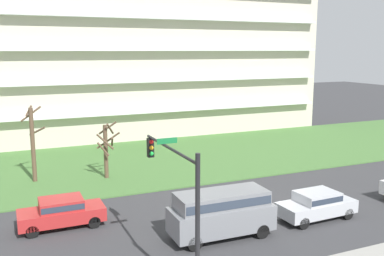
% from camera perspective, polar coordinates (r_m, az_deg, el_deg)
% --- Properties ---
extents(ground, '(160.00, 160.00, 0.00)m').
position_cam_1_polar(ground, '(25.92, 9.10, -10.86)').
color(ground, '#38383A').
extents(grass_lawn_strip, '(80.00, 16.00, 0.08)m').
position_cam_1_polar(grass_lawn_strip, '(37.86, -2.43, -3.90)').
color(grass_lawn_strip, '#477238').
rests_on(grass_lawn_strip, ground).
extents(apartment_building, '(42.53, 11.60, 18.51)m').
position_cam_1_polar(apartment_building, '(49.38, -8.23, 10.09)').
color(apartment_building, beige).
rests_on(apartment_building, ground).
extents(tree_far_left, '(1.61, 1.08, 5.46)m').
position_cam_1_polar(tree_far_left, '(32.47, -20.05, -1.75)').
color(tree_far_left, brown).
rests_on(tree_far_left, ground).
extents(tree_left, '(1.94, 1.97, 4.16)m').
position_cam_1_polar(tree_left, '(32.06, -11.11, -2.56)').
color(tree_left, brown).
rests_on(tree_left, ground).
extents(sedan_red_near_left, '(4.41, 1.82, 1.57)m').
position_cam_1_polar(sedan_red_near_left, '(24.36, -16.66, -10.38)').
color(sedan_red_near_left, '#B22828').
rests_on(sedan_red_near_left, ground).
extents(van_gray_center_left, '(5.24, 2.11, 2.36)m').
position_cam_1_polar(van_gray_center_left, '(22.06, 3.87, -10.70)').
color(van_gray_center_left, slate).
rests_on(van_gray_center_left, ground).
extents(sedan_silver_center_right, '(4.46, 1.94, 1.57)m').
position_cam_1_polar(sedan_silver_center_right, '(25.37, 15.95, -9.51)').
color(sedan_silver_center_right, '#B7BABF').
rests_on(sedan_silver_center_right, ground).
extents(traffic_signal_mast, '(0.90, 5.72, 5.65)m').
position_cam_1_polar(traffic_signal_mast, '(17.70, -2.04, -7.34)').
color(traffic_signal_mast, black).
rests_on(traffic_signal_mast, ground).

